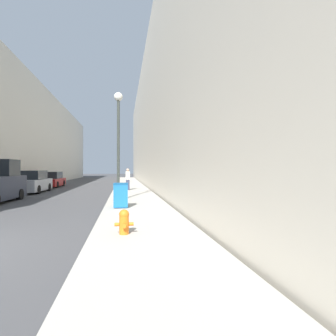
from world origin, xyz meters
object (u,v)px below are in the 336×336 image
Objects in this scene: parked_sedan_far at (52,180)px; pedestrian_on_sidewalk at (128,179)px; fire_hydrant at (124,221)px; trash_bin at (121,195)px; parked_sedan_near at (32,182)px; lamppost at (118,132)px.

pedestrian_on_sidewalk is at bearing -42.56° from parked_sedan_far.
fire_hydrant is 4.71m from trash_bin.
trash_bin is 0.62× the size of pedestrian_on_sidewalk.
trash_bin is at bearing -56.15° from parked_sedan_near.
fire_hydrant is 8.05m from lamppost.
lamppost reaches higher than trash_bin.
parked_sedan_far is at bearing 137.44° from pedestrian_on_sidewalk.
trash_bin is 17.82m from parked_sedan_far.
lamppost is (-0.16, 2.63, 3.11)m from trash_bin.
lamppost is (-0.30, 7.33, 3.33)m from fire_hydrant.
fire_hydrant is at bearing -91.19° from pedestrian_on_sidewalk.
trash_bin is 9.57m from pedestrian_on_sidewalk.
trash_bin is 0.23× the size of parked_sedan_far.
parked_sedan_far is at bearing 91.56° from parked_sedan_near.
fire_hydrant is 0.59× the size of trash_bin.
parked_sedan_far is (-7.00, 16.39, 0.02)m from trash_bin.
pedestrian_on_sidewalk reaches higher than trash_bin.
parked_sedan_near is (-6.84, 10.19, 0.09)m from trash_bin.
pedestrian_on_sidewalk is at bearing 88.81° from fire_hydrant.
pedestrian_on_sidewalk is (7.44, -6.84, 0.30)m from parked_sedan_far.
pedestrian_on_sidewalk reaches higher than parked_sedan_near.
lamppost is 1.26× the size of parked_sedan_far.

